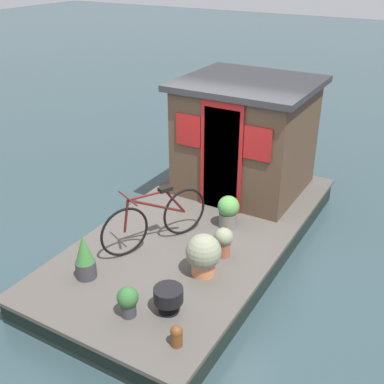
{
  "coord_description": "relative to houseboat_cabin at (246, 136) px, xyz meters",
  "views": [
    {
      "loc": [
        -5.55,
        -3.09,
        4.22
      ],
      "look_at": [
        -0.2,
        0.0,
        1.1
      ],
      "focal_mm": 44.99,
      "sensor_mm": 36.0,
      "label": 1
    }
  ],
  "objects": [
    {
      "name": "potted_plant_thyme",
      "position": [
        -2.63,
        -0.63,
        -0.67
      ],
      "size": [
        0.47,
        0.47,
        0.58
      ],
      "color": "#C6754C",
      "rests_on": "houseboat_deck"
    },
    {
      "name": "ground_plane",
      "position": [
        -1.64,
        0.0,
        -1.37
      ],
      "size": [
        60.0,
        60.0,
        0.0
      ],
      "primitive_type": "plane",
      "color": "#2D4247"
    },
    {
      "name": "charcoal_grill",
      "position": [
        -3.48,
        -0.63,
        -0.74
      ],
      "size": [
        0.35,
        0.35,
        0.33
      ],
      "color": "black",
      "rests_on": "houseboat_deck"
    },
    {
      "name": "houseboat_deck",
      "position": [
        -1.64,
        0.0,
        -1.17
      ],
      "size": [
        5.5,
        2.7,
        0.4
      ],
      "color": "#4C4742",
      "rests_on": "ground_plane"
    },
    {
      "name": "houseboat_cabin",
      "position": [
        0.0,
        0.0,
        0.0
      ],
      "size": [
        2.02,
        2.18,
        1.92
      ],
      "color": "#4C3828",
      "rests_on": "houseboat_deck"
    },
    {
      "name": "potted_plant_lavender",
      "position": [
        -2.12,
        -0.67,
        -0.73
      ],
      "size": [
        0.26,
        0.26,
        0.43
      ],
      "color": "#935138",
      "rests_on": "houseboat_deck"
    },
    {
      "name": "potted_plant_fern",
      "position": [
        -3.45,
        0.65,
        -0.67
      ],
      "size": [
        0.27,
        0.27,
        0.63
      ],
      "color": "#38383D",
      "rests_on": "houseboat_deck"
    },
    {
      "name": "mooring_bollard",
      "position": [
        -3.9,
        -1.0,
        -0.83
      ],
      "size": [
        0.14,
        0.14,
        0.26
      ],
      "color": "brown",
      "rests_on": "houseboat_deck"
    },
    {
      "name": "bicycle",
      "position": [
        -2.33,
        0.31,
        -0.57
      ],
      "size": [
        1.58,
        0.78,
        0.88
      ],
      "color": "black",
      "rests_on": "houseboat_deck"
    },
    {
      "name": "potted_plant_mint",
      "position": [
        -1.37,
        -0.37,
        -0.7
      ],
      "size": [
        0.33,
        0.33,
        0.51
      ],
      "color": "slate",
      "rests_on": "houseboat_deck"
    },
    {
      "name": "potted_plant_rosemary",
      "position": [
        -3.77,
        -0.27,
        -0.76
      ],
      "size": [
        0.25,
        0.25,
        0.39
      ],
      "color": "#38383D",
      "rests_on": "houseboat_deck"
    }
  ]
}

